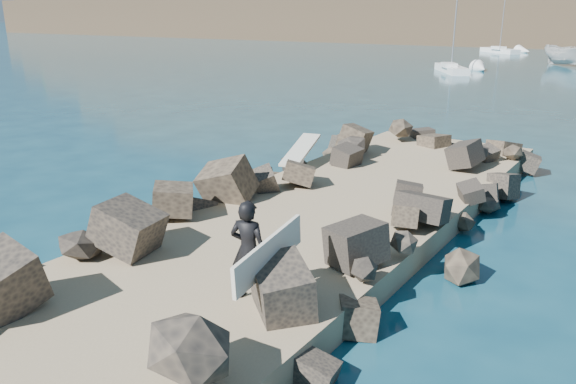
{
  "coord_description": "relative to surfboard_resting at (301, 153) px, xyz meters",
  "views": [
    {
      "loc": [
        7.02,
        -11.25,
        5.44
      ],
      "look_at": [
        0.0,
        -1.0,
        1.5
      ],
      "focal_mm": 35.0,
      "sensor_mm": 36.0,
      "label": 1
    }
  ],
  "objects": [
    {
      "name": "ground",
      "position": [
        2.9,
        -3.96,
        -1.04
      ],
      "size": [
        800.0,
        800.0,
        0.0
      ],
      "primitive_type": "plane",
      "color": "#0F384C",
      "rests_on": "ground"
    },
    {
      "name": "sailboat_e",
      "position": [
        -12.55,
        73.0,
        -0.69
      ],
      "size": [
        6.84,
        6.25,
        9.12
      ],
      "color": "white",
      "rests_on": "ground"
    },
    {
      "name": "jetty",
      "position": [
        2.9,
        -5.96,
        -0.74
      ],
      "size": [
        6.0,
        26.0,
        0.6
      ],
      "primitive_type": "cube",
      "color": "#8C7759",
      "rests_on": "ground"
    },
    {
      "name": "boat_imported",
      "position": [
        -0.74,
        54.58,
        0.14
      ],
      "size": [
        6.09,
        5.82,
        2.37
      ],
      "primitive_type": "imported",
      "rotation": [
        0.0,
        0.0,
        0.84
      ],
      "color": "silver",
      "rests_on": "ground"
    },
    {
      "name": "riprap_left",
      "position": [
        -0.0,
        -5.46,
        -0.54
      ],
      "size": [
        2.6,
        22.0,
        1.0
      ],
      "primitive_type": "cube",
      "color": "black",
      "rests_on": "ground"
    },
    {
      "name": "surfer_with_board",
      "position": [
        4.33,
        -8.18,
        0.48
      ],
      "size": [
        0.99,
        2.27,
        1.84
      ],
      "color": "black",
      "rests_on": "jetty"
    },
    {
      "name": "riprap_right",
      "position": [
        5.8,
        -5.46,
        -0.54
      ],
      "size": [
        2.6,
        22.0,
        1.0
      ],
      "primitive_type": "cube",
      "color": "black",
      "rests_on": "ground"
    },
    {
      "name": "sailboat_a",
      "position": [
        -8.61,
        40.18,
        -0.69
      ],
      "size": [
        5.32,
        6.96,
        8.75
      ],
      "color": "white",
      "rests_on": "ground"
    },
    {
      "name": "surfboard_resting",
      "position": [
        0.0,
        0.0,
        0.0
      ],
      "size": [
        1.23,
        2.59,
        0.08
      ],
      "primitive_type": "cube",
      "rotation": [
        0.0,
        0.0,
        0.25
      ],
      "color": "beige",
      "rests_on": "riprap_left"
    }
  ]
}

